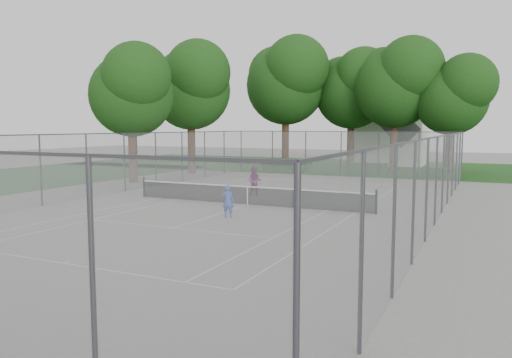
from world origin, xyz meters
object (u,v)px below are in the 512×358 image
at_px(tennis_net, 247,195).
at_px(girl_player, 228,201).
at_px(woman_player, 255,181).
at_px(house, 389,129).

xyz_separation_m(tennis_net, girl_player, (0.77, -3.46, 0.19)).
bearing_deg(woman_player, girl_player, -79.25).
bearing_deg(girl_player, tennis_net, -87.85).
xyz_separation_m(house, woman_player, (-2.43, -26.94, -2.79)).
distance_m(tennis_net, woman_player, 3.50).
bearing_deg(tennis_net, girl_player, -77.39).
relative_size(house, woman_player, 5.46).
bearing_deg(woman_player, house, 79.54).
xyz_separation_m(tennis_net, house, (1.27, 30.23, 3.11)).
relative_size(house, girl_player, 6.39).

